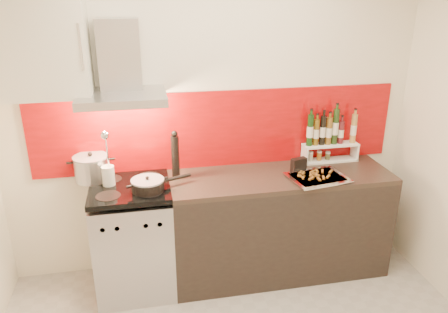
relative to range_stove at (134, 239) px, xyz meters
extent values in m
cube|color=silver|center=(0.70, 0.30, 0.86)|extent=(3.40, 0.02, 2.60)
cube|color=#8A0907|center=(0.75, 0.29, 0.78)|extent=(3.00, 0.02, 0.64)
cube|color=#B7B7BA|center=(0.00, 0.00, -0.02)|extent=(0.60, 0.60, 0.84)
cube|color=black|center=(0.00, -0.28, -0.11)|extent=(0.50, 0.02, 0.40)
cube|color=#B7B7BA|center=(0.00, -0.28, 0.28)|extent=(0.56, 0.02, 0.12)
cube|color=#FF190C|center=(0.00, -0.29, 0.28)|extent=(0.10, 0.01, 0.04)
cube|color=black|center=(0.00, 0.00, 0.45)|extent=(0.60, 0.60, 0.04)
cube|color=black|center=(1.20, 0.00, -0.01)|extent=(1.80, 0.60, 0.86)
cube|color=black|center=(1.20, 0.00, 0.44)|extent=(1.80, 0.60, 0.04)
cube|color=#B7B7BA|center=(0.00, 0.05, 1.14)|extent=(0.62, 0.50, 0.06)
cube|color=#B7B7BA|center=(0.00, 0.20, 1.42)|extent=(0.30, 0.18, 0.50)
sphere|color=#FFD18C|center=(-0.15, 0.05, 1.10)|extent=(0.07, 0.07, 0.07)
sphere|color=#FFD18C|center=(0.15, 0.05, 1.10)|extent=(0.07, 0.07, 0.07)
cube|color=beige|center=(-0.55, 0.13, 1.51)|extent=(0.70, 0.35, 0.72)
cylinder|color=#B7B7BA|center=(-0.28, 0.18, 0.56)|extent=(0.26, 0.26, 0.18)
cylinder|color=#99999E|center=(-0.28, 0.18, 0.66)|extent=(0.27, 0.27, 0.01)
sphere|color=black|center=(-0.28, 0.18, 0.68)|extent=(0.03, 0.03, 0.03)
cylinder|color=black|center=(0.14, -0.11, 0.51)|extent=(0.24, 0.24, 0.08)
cylinder|color=#99999E|center=(0.14, -0.11, 0.55)|extent=(0.24, 0.24, 0.01)
sphere|color=black|center=(0.14, -0.11, 0.57)|extent=(0.03, 0.03, 0.03)
cylinder|color=black|center=(0.36, -0.02, 0.51)|extent=(0.23, 0.11, 0.03)
cylinder|color=silver|center=(-0.15, 0.05, 0.54)|extent=(0.10, 0.10, 0.16)
cylinder|color=silver|center=(-0.14, 0.05, 0.75)|extent=(0.01, 0.07, 0.30)
sphere|color=silver|center=(-0.14, -0.02, 0.89)|extent=(0.06, 0.06, 0.06)
cylinder|color=black|center=(0.36, 0.10, 0.63)|extent=(0.06, 0.06, 0.35)
sphere|color=black|center=(0.36, 0.10, 0.83)|extent=(0.05, 0.05, 0.05)
cube|color=white|center=(1.70, 0.20, 0.47)|extent=(0.48, 0.13, 0.01)
cube|color=white|center=(1.47, 0.20, 0.53)|extent=(0.01, 0.13, 0.13)
cube|color=white|center=(1.94, 0.20, 0.53)|extent=(0.02, 0.13, 0.13)
cube|color=white|center=(1.70, 0.20, 0.61)|extent=(0.48, 0.13, 0.02)
cylinder|color=black|center=(1.51, 0.20, 0.75)|extent=(0.05, 0.05, 0.27)
cylinder|color=brown|center=(1.56, 0.20, 0.73)|extent=(0.05, 0.05, 0.23)
cylinder|color=black|center=(1.62, 0.20, 0.74)|extent=(0.05, 0.05, 0.25)
cylinder|color=brown|center=(1.68, 0.20, 0.73)|extent=(0.05, 0.05, 0.24)
cylinder|color=#1D3111|center=(1.73, 0.20, 0.77)|extent=(0.05, 0.05, 0.31)
cylinder|color=#4F151A|center=(1.79, 0.20, 0.71)|extent=(0.05, 0.05, 0.20)
cylinder|color=olive|center=(1.90, 0.20, 0.74)|extent=(0.05, 0.05, 0.25)
cylinder|color=#ADA88C|center=(1.53, 0.20, 0.51)|extent=(0.04, 0.04, 0.07)
cylinder|color=#975D19|center=(1.61, 0.20, 0.51)|extent=(0.04, 0.04, 0.07)
cylinder|color=#484524|center=(1.69, 0.20, 0.50)|extent=(0.04, 0.04, 0.06)
cube|color=black|center=(1.36, 0.04, 0.52)|extent=(0.14, 0.09, 0.11)
cube|color=silver|center=(1.45, -0.14, 0.47)|extent=(0.46, 0.38, 0.01)
cube|color=silver|center=(1.45, -0.14, 0.48)|extent=(0.49, 0.40, 0.01)
cube|color=red|center=(1.45, -0.14, 0.48)|extent=(0.42, 0.33, 0.01)
cube|color=brown|center=(1.52, -0.06, 0.49)|extent=(0.04, 0.06, 0.01)
cube|color=brown|center=(1.53, -0.17, 0.49)|extent=(0.05, 0.05, 0.01)
cube|color=brown|center=(1.38, -0.18, 0.49)|extent=(0.06, 0.04, 0.01)
cube|color=brown|center=(1.43, -0.13, 0.49)|extent=(0.06, 0.04, 0.01)
cube|color=brown|center=(1.44, -0.10, 0.49)|extent=(0.06, 0.02, 0.01)
cube|color=brown|center=(1.35, -0.06, 0.49)|extent=(0.06, 0.03, 0.01)
cube|color=brown|center=(1.32, -0.15, 0.49)|extent=(0.03, 0.06, 0.01)
cube|color=brown|center=(1.44, -0.06, 0.49)|extent=(0.05, 0.05, 0.01)
cube|color=brown|center=(1.44, -0.14, 0.49)|extent=(0.06, 0.02, 0.01)
cube|color=brown|center=(1.43, -0.20, 0.49)|extent=(0.02, 0.06, 0.01)
cube|color=brown|center=(1.32, -0.12, 0.49)|extent=(0.05, 0.05, 0.01)
cube|color=brown|center=(1.59, -0.09, 0.49)|extent=(0.05, 0.05, 0.01)
cube|color=brown|center=(1.48, -0.19, 0.49)|extent=(0.03, 0.06, 0.01)
cube|color=brown|center=(1.41, -0.11, 0.49)|extent=(0.04, 0.06, 0.01)
cube|color=brown|center=(1.48, -0.05, 0.49)|extent=(0.02, 0.06, 0.01)
cube|color=brown|center=(1.35, -0.06, 0.49)|extent=(0.02, 0.06, 0.01)
camera|label=1|loc=(0.12, -3.07, 1.87)|focal=35.00mm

